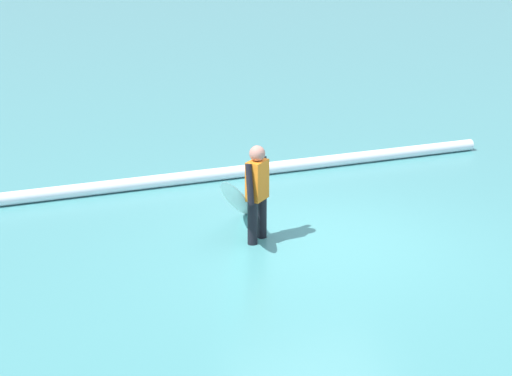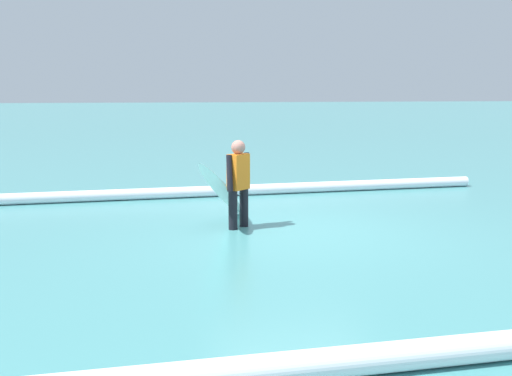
{
  "view_description": "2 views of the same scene",
  "coord_description": "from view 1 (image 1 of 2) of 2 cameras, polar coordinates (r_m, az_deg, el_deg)",
  "views": [
    {
      "loc": [
        4.03,
        9.2,
        4.05
      ],
      "look_at": [
        1.22,
        0.79,
        1.16
      ],
      "focal_mm": 53.69,
      "sensor_mm": 36.0,
      "label": 1
    },
    {
      "loc": [
        2.18,
        9.06,
        2.17
      ],
      "look_at": [
        0.79,
        1.03,
        0.85
      ],
      "focal_mm": 43.15,
      "sensor_mm": 36.0,
      "label": 2
    }
  ],
  "objects": [
    {
      "name": "surfboard",
      "position": [
        10.77,
        -1.46,
        -0.86
      ],
      "size": [
        1.11,
        1.87,
        1.16
      ],
      "color": "white",
      "rests_on": "ground_plane"
    },
    {
      "name": "wave_crest_foreground",
      "position": [
        13.01,
        -10.88,
        0.09
      ],
      "size": [
        14.63,
        1.15,
        0.22
      ],
      "primitive_type": "cylinder",
      "rotation": [
        0.0,
        1.57,
        0.06
      ],
      "color": "white",
      "rests_on": "ground_plane"
    },
    {
      "name": "surfer",
      "position": [
        10.55,
        0.09,
        -0.05
      ],
      "size": [
        0.4,
        0.49,
        1.38
      ],
      "rotation": [
        0.0,
        0.0,
        3.9
      ],
      "color": "black",
      "rests_on": "ground_plane"
    },
    {
      "name": "ground_plane",
      "position": [
        10.83,
        4.8,
        -3.96
      ],
      "size": [
        176.85,
        176.85,
        0.0
      ],
      "primitive_type": "plane",
      "color": "teal"
    }
  ]
}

